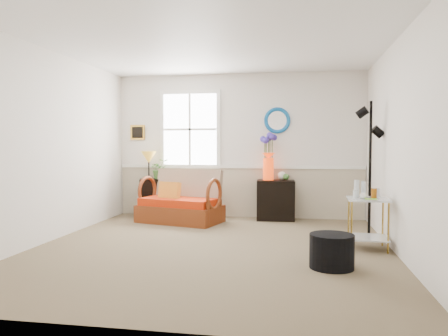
% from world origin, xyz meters
% --- Properties ---
extents(floor, '(4.50, 5.00, 0.01)m').
position_xyz_m(floor, '(0.00, 0.00, 0.00)').
color(floor, brown).
rests_on(floor, ground).
extents(ceiling, '(4.50, 5.00, 0.01)m').
position_xyz_m(ceiling, '(0.00, 0.00, 2.60)').
color(ceiling, white).
rests_on(ceiling, walls).
extents(walls, '(4.51, 5.01, 2.60)m').
position_xyz_m(walls, '(0.00, 0.00, 1.30)').
color(walls, silver).
rests_on(walls, floor).
extents(wainscot, '(4.46, 0.02, 0.90)m').
position_xyz_m(wainscot, '(0.00, 2.48, 0.45)').
color(wainscot, '#B4A78C').
rests_on(wainscot, walls).
extents(chair_rail, '(4.46, 0.04, 0.06)m').
position_xyz_m(chair_rail, '(0.00, 2.47, 0.92)').
color(chair_rail, white).
rests_on(chair_rail, walls).
extents(window, '(1.14, 0.06, 1.44)m').
position_xyz_m(window, '(-0.90, 2.47, 1.60)').
color(window, white).
rests_on(window, walls).
extents(picture, '(0.28, 0.03, 0.28)m').
position_xyz_m(picture, '(-1.92, 2.48, 1.55)').
color(picture, '#AD7D29').
rests_on(picture, walls).
extents(mirror, '(0.47, 0.07, 0.47)m').
position_xyz_m(mirror, '(0.70, 2.48, 1.75)').
color(mirror, '#1A72AD').
rests_on(mirror, walls).
extents(loveseat, '(1.51, 1.09, 0.89)m').
position_xyz_m(loveseat, '(-0.90, 1.75, 0.44)').
color(loveseat, brown).
rests_on(loveseat, floor).
extents(throw_pillow, '(0.40, 0.22, 0.39)m').
position_xyz_m(throw_pillow, '(-1.08, 1.74, 0.49)').
color(throw_pillow, '#EA5A0C').
rests_on(throw_pillow, loveseat).
extents(lamp_stand, '(0.49, 0.49, 0.69)m').
position_xyz_m(lamp_stand, '(-1.61, 2.30, 0.35)').
color(lamp_stand, black).
rests_on(lamp_stand, floor).
extents(table_lamp, '(0.39, 0.39, 0.51)m').
position_xyz_m(table_lamp, '(-1.63, 2.26, 0.94)').
color(table_lamp, gold).
rests_on(table_lamp, lamp_stand).
extents(potted_plant, '(0.48, 0.49, 0.28)m').
position_xyz_m(potted_plant, '(-1.46, 2.33, 0.83)').
color(potted_plant, '#427531').
rests_on(potted_plant, lamp_stand).
extents(cabinet, '(0.67, 0.46, 0.70)m').
position_xyz_m(cabinet, '(0.69, 2.26, 0.35)').
color(cabinet, black).
rests_on(cabinet, floor).
extents(flower_vase, '(0.30, 0.30, 0.80)m').
position_xyz_m(flower_vase, '(0.56, 2.28, 1.10)').
color(flower_vase, red).
rests_on(flower_vase, cabinet).
extents(side_table, '(0.52, 0.52, 0.64)m').
position_xyz_m(side_table, '(1.95, 0.30, 0.32)').
color(side_table, '#A6832F').
rests_on(side_table, floor).
extents(tabletop_items, '(0.38, 0.38, 0.22)m').
position_xyz_m(tabletop_items, '(1.93, 0.35, 0.75)').
color(tabletop_items, silver).
rests_on(tabletop_items, side_table).
extents(floor_lamp, '(0.34, 0.34, 1.92)m').
position_xyz_m(floor_lamp, '(2.07, 0.96, 0.96)').
color(floor_lamp, black).
rests_on(floor_lamp, floor).
extents(ottoman, '(0.62, 0.62, 0.36)m').
position_xyz_m(ottoman, '(1.44, -0.66, 0.18)').
color(ottoman, black).
rests_on(ottoman, floor).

